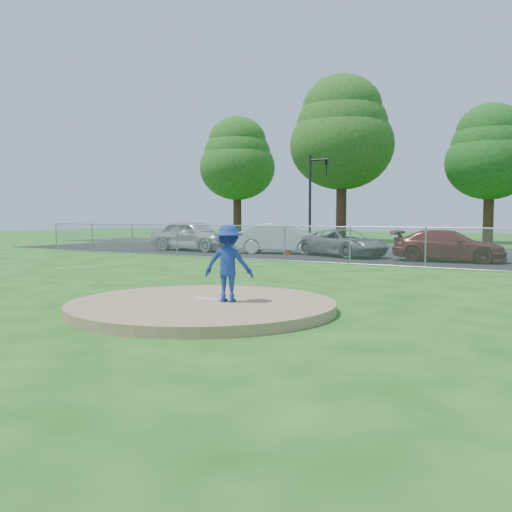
# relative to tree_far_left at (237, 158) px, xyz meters

# --- Properties ---
(ground) EXTENTS (120.00, 120.00, 0.00)m
(ground) POSITION_rel_tree_far_left_xyz_m (22.00, -23.00, -7.06)
(ground) COLOR #185312
(ground) RESTS_ON ground
(pitchers_mound) EXTENTS (5.40, 5.40, 0.20)m
(pitchers_mound) POSITION_rel_tree_far_left_xyz_m (22.00, -33.00, -6.96)
(pitchers_mound) COLOR #927450
(pitchers_mound) RESTS_ON ground
(pitching_rubber) EXTENTS (0.60, 0.15, 0.04)m
(pitching_rubber) POSITION_rel_tree_far_left_xyz_m (22.00, -32.80, -6.84)
(pitching_rubber) COLOR white
(pitching_rubber) RESTS_ON pitchers_mound
(chain_link_fence) EXTENTS (40.00, 0.06, 1.50)m
(chain_link_fence) POSITION_rel_tree_far_left_xyz_m (22.00, -21.00, -6.31)
(chain_link_fence) COLOR gray
(chain_link_fence) RESTS_ON ground
(parking_lot) EXTENTS (50.00, 8.00, 0.01)m
(parking_lot) POSITION_rel_tree_far_left_xyz_m (22.00, -16.50, -7.05)
(parking_lot) COLOR black
(parking_lot) RESTS_ON ground
(street) EXTENTS (60.00, 7.00, 0.01)m
(street) POSITION_rel_tree_far_left_xyz_m (22.00, -9.00, -7.06)
(street) COLOR black
(street) RESTS_ON ground
(tree_far_left) EXTENTS (6.72, 6.72, 10.74)m
(tree_far_left) POSITION_rel_tree_far_left_xyz_m (0.00, 0.00, 0.00)
(tree_far_left) COLOR #352013
(tree_far_left) RESTS_ON ground
(tree_left) EXTENTS (7.84, 7.84, 12.53)m
(tree_left) POSITION_rel_tree_far_left_xyz_m (11.00, -2.00, 1.18)
(tree_left) COLOR #3A2015
(tree_left) RESTS_ON ground
(tree_center) EXTENTS (6.16, 6.16, 9.84)m
(tree_center) POSITION_rel_tree_far_left_xyz_m (21.00, 1.00, -0.59)
(tree_center) COLOR #3A2315
(tree_center) RESTS_ON ground
(traffic_signal_left) EXTENTS (1.28, 0.20, 5.60)m
(traffic_signal_left) POSITION_rel_tree_far_left_xyz_m (13.24, -11.00, -3.70)
(traffic_signal_left) COLOR black
(traffic_signal_left) RESTS_ON ground
(pitcher) EXTENTS (1.13, 0.87, 1.55)m
(pitcher) POSITION_rel_tree_far_left_xyz_m (22.48, -32.76, -6.09)
(pitcher) COLOR navy
(pitcher) RESTS_ON pitchers_mound
(traffic_cone) EXTENTS (0.35, 0.35, 0.68)m
(traffic_cone) POSITION_rel_tree_far_left_xyz_m (15.05, -17.21, -6.71)
(traffic_cone) COLOR #FE490D
(traffic_cone) RESTS_ON parking_lot
(parked_car_silver) EXTENTS (4.99, 2.02, 1.70)m
(parked_car_silver) POSITION_rel_tree_far_left_xyz_m (9.02, -17.40, -6.20)
(parked_car_silver) COLOR #B5B5BA
(parked_car_silver) RESTS_ON parking_lot
(parked_car_white) EXTENTS (4.91, 3.12, 1.53)m
(parked_car_white) POSITION_rel_tree_far_left_xyz_m (14.43, -16.85, -6.29)
(parked_car_white) COLOR silver
(parked_car_white) RESTS_ON parking_lot
(parked_car_gray) EXTENTS (5.13, 3.88, 1.29)m
(parked_car_gray) POSITION_rel_tree_far_left_xyz_m (17.98, -17.08, -6.40)
(parked_car_gray) COLOR slate
(parked_car_gray) RESTS_ON parking_lot
(parked_car_darkred) EXTENTS (4.78, 2.36, 1.34)m
(parked_car_darkred) POSITION_rel_tree_far_left_xyz_m (22.95, -17.52, -6.38)
(parked_car_darkred) COLOR #5D1917
(parked_car_darkred) RESTS_ON parking_lot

